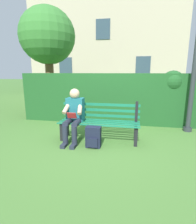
% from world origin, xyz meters
% --- Properties ---
extents(ground, '(60.00, 60.00, 0.00)m').
position_xyz_m(ground, '(0.00, 0.00, 0.00)').
color(ground, '#477533').
extents(park_bench, '(1.79, 0.50, 0.89)m').
position_xyz_m(park_bench, '(0.00, -0.08, 0.44)').
color(park_bench, black).
rests_on(park_bench, ground).
extents(person_seated, '(0.44, 0.73, 1.16)m').
position_xyz_m(person_seated, '(0.54, 0.10, 0.61)').
color(person_seated, '#1E6672').
rests_on(person_seated, ground).
extents(hedge_backdrop, '(5.55, 0.74, 1.56)m').
position_xyz_m(hedge_backdrop, '(-0.15, -1.64, 0.77)').
color(hedge_backdrop, '#1E5123').
rests_on(hedge_backdrop, ground).
extents(tree, '(2.38, 2.27, 4.09)m').
position_xyz_m(tree, '(2.90, -3.58, 2.88)').
color(tree, brown).
rests_on(tree, ground).
extents(building_facade, '(10.19, 3.17, 6.62)m').
position_xyz_m(building_facade, '(1.24, -9.62, 3.31)').
color(building_facade, '#BCAD93').
rests_on(building_facade, ground).
extents(backpack, '(0.31, 0.25, 0.44)m').
position_xyz_m(backpack, '(0.04, 0.38, 0.21)').
color(backpack, '#191E33').
rests_on(backpack, ground).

